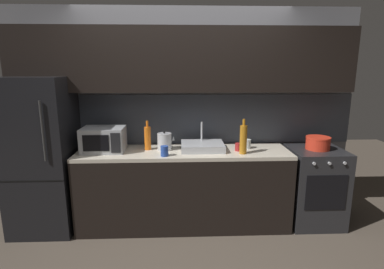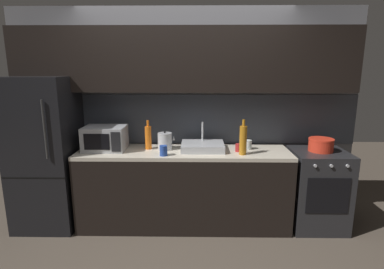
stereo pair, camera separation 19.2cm
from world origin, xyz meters
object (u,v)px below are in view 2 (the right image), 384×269
Objects in this scene: kettle at (165,141)px; mug_blue at (163,151)px; oven_range at (317,189)px; mug_clear at (248,145)px; cooking_pot at (321,145)px; wine_bottle_amber at (243,140)px; mug_red at (239,148)px; microwave at (105,138)px; refrigerator at (46,153)px; wine_bottle_orange at (148,137)px.

mug_blue is (0.01, -0.26, -0.04)m from kettle.
mug_clear is (-0.80, 0.07, 0.50)m from oven_range.
mug_clear is 0.39× the size of cooking_pot.
mug_red is (-0.03, 0.12, -0.12)m from wine_bottle_amber.
cooking_pot is at bearing -5.09° from mug_clear.
oven_range is at bearing -5.21° from mug_clear.
mug_clear reaches higher than mug_red.
wine_bottle_amber is at bearing -170.83° from oven_range.
microwave is 0.72m from mug_blue.
oven_range is at bearing -0.47° from microwave.
oven_range is 4.19× the size of kettle.
refrigerator is 3.75× the size of microwave.
mug_clear is (0.09, 0.22, -0.11)m from wine_bottle_amber.
microwave reaches higher than kettle.
oven_range is 1.04m from mug_red.
oven_range is 10.37× the size of mug_red.
oven_range is at bearing -1.99° from wine_bottle_orange.
wine_bottle_amber is at bearing -170.77° from cooking_pot.
oven_range is 8.48× the size of mug_clear.
cooking_pot is at bearing 1.74° from mug_red.
oven_range is 2.49m from microwave.
wine_bottle_orange is at bearing 168.63° from wine_bottle_amber.
wine_bottle_orange reaches higher than oven_range.
mug_blue is 1.04× the size of mug_clear.
kettle is 1.95× the size of mug_blue.
microwave reaches higher than mug_blue.
wine_bottle_amber is at bearing -113.39° from mug_clear.
cooking_pot is (3.10, 0.00, 0.11)m from refrigerator.
oven_range is 0.52m from cooking_pot.
wine_bottle_amber is 0.17m from mug_red.
oven_range is 3.31× the size of cooking_pot.
refrigerator is 4.53× the size of wine_bottle_amber.
wine_bottle_orange is 3.83× the size of mug_red.
wine_bottle_amber is at bearing -3.75° from refrigerator.
oven_range is 1.82m from mug_blue.
refrigerator reaches higher than mug_clear.
refrigerator is at bearing 179.98° from oven_range.
mug_red is at bearing -5.26° from wine_bottle_orange.
wine_bottle_orange is 1.03m from mug_red.
mug_blue reaches higher than mug_clear.
refrigerator is 15.69× the size of mug_blue.
mug_blue is at bearing -18.07° from microwave.
mug_clear is at bearing 174.79° from oven_range.
mug_blue is at bearing -8.53° from refrigerator.
kettle is 0.20m from wine_bottle_orange.
wine_bottle_orange is (0.48, 0.05, 0.00)m from microwave.
mug_clear is at bearing 1.77° from refrigerator.
kettle reaches higher than mug_blue.
refrigerator is 6.34× the size of cooking_pot.
wine_bottle_orange is 0.35m from mug_blue.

